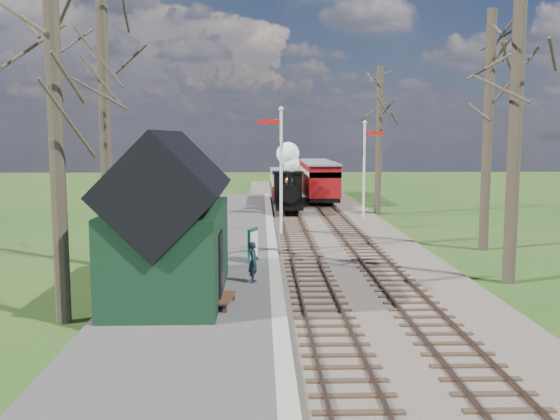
% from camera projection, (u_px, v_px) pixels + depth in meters
% --- Properties ---
extents(ground, '(140.00, 140.00, 0.00)m').
position_uv_depth(ground, '(333.00, 345.00, 14.43)').
color(ground, '#224C18').
rests_on(ground, ground).
extents(distant_hills, '(114.40, 48.00, 22.02)m').
position_uv_depth(distant_hills, '(285.00, 300.00, 80.28)').
color(distant_hills, '#385B23').
rests_on(distant_hills, ground).
extents(ballast_bed, '(8.00, 60.00, 0.10)m').
position_uv_depth(ballast_bed, '(312.00, 219.00, 36.30)').
color(ballast_bed, brown).
rests_on(ballast_bed, ground).
extents(track_near, '(1.60, 60.00, 0.15)m').
position_uv_depth(track_near, '(290.00, 218.00, 36.26)').
color(track_near, brown).
rests_on(track_near, ground).
extents(track_far, '(1.60, 60.00, 0.15)m').
position_uv_depth(track_far, '(334.00, 218.00, 36.34)').
color(track_far, brown).
rests_on(track_far, ground).
extents(platform, '(5.00, 44.00, 0.20)m').
position_uv_depth(platform, '(221.00, 241.00, 28.21)').
color(platform, '#474442').
rests_on(platform, ground).
extents(coping_strip, '(0.40, 44.00, 0.21)m').
position_uv_depth(coping_strip, '(272.00, 241.00, 28.28)').
color(coping_strip, '#B2AD9E').
rests_on(coping_strip, ground).
extents(station_shed, '(3.25, 6.30, 4.78)m').
position_uv_depth(station_shed, '(170.00, 225.00, 18.01)').
color(station_shed, black).
rests_on(station_shed, platform).
extents(semaphore_near, '(1.22, 0.24, 6.22)m').
position_uv_depth(semaphore_near, '(280.00, 161.00, 29.87)').
color(semaphore_near, silver).
rests_on(semaphore_near, ground).
extents(semaphore_far, '(1.22, 0.24, 5.72)m').
position_uv_depth(semaphore_far, '(365.00, 162.00, 36.01)').
color(semaphore_far, silver).
rests_on(semaphore_far, ground).
extents(bare_trees, '(15.51, 22.39, 12.00)m').
position_uv_depth(bare_trees, '(339.00, 126.00, 23.88)').
color(bare_trees, '#382D23').
rests_on(bare_trees, ground).
extents(fence_line, '(12.60, 0.08, 1.00)m').
position_uv_depth(fence_line, '(286.00, 190.00, 50.11)').
color(fence_line, slate).
rests_on(fence_line, ground).
extents(locomotive, '(1.71, 4.00, 4.29)m').
position_uv_depth(locomotive, '(288.00, 183.00, 37.89)').
color(locomotive, black).
rests_on(locomotive, ground).
extents(coach, '(2.00, 6.86, 2.11)m').
position_uv_depth(coach, '(285.00, 184.00, 43.97)').
color(coach, black).
rests_on(coach, ground).
extents(red_carriage_a, '(2.27, 5.61, 2.38)m').
position_uv_depth(red_carriage_a, '(321.00, 182.00, 44.04)').
color(red_carriage_a, black).
rests_on(red_carriage_a, ground).
extents(red_carriage_b, '(2.27, 5.61, 2.38)m').
position_uv_depth(red_carriage_b, '(315.00, 177.00, 49.50)').
color(red_carriage_b, black).
rests_on(red_carriage_b, ground).
extents(sign_board, '(0.38, 0.83, 1.25)m').
position_uv_depth(sign_board, '(253.00, 245.00, 23.03)').
color(sign_board, '#0D4031').
rests_on(sign_board, platform).
extents(bench, '(0.59, 1.45, 0.80)m').
position_uv_depth(bench, '(221.00, 293.00, 16.99)').
color(bench, '#48291A').
rests_on(bench, platform).
extents(person, '(0.37, 0.51, 1.31)m').
position_uv_depth(person, '(253.00, 262.00, 19.74)').
color(person, black).
rests_on(person, platform).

